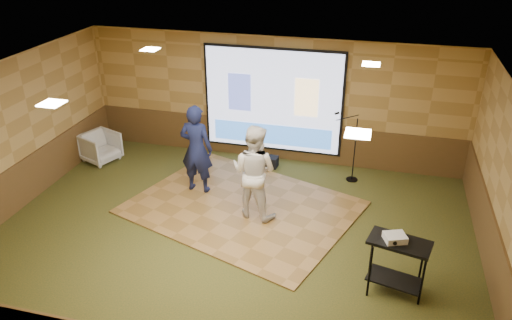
% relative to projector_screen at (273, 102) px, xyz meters
% --- Properties ---
extents(ground, '(9.00, 9.00, 0.00)m').
position_rel_projector_screen_xyz_m(ground, '(0.00, -3.44, -1.47)').
color(ground, '#2B3819').
rests_on(ground, ground).
extents(room_shell, '(9.04, 7.04, 3.02)m').
position_rel_projector_screen_xyz_m(room_shell, '(0.00, -3.44, 0.62)').
color(room_shell, '#B38C4A').
rests_on(room_shell, ground).
extents(wainscot_back, '(9.00, 0.04, 0.95)m').
position_rel_projector_screen_xyz_m(wainscot_back, '(0.00, 0.04, -1.00)').
color(wainscot_back, '#533F1B').
rests_on(wainscot_back, ground).
extents(wainscot_left, '(0.04, 7.00, 0.95)m').
position_rel_projector_screen_xyz_m(wainscot_left, '(-4.48, -3.44, -1.00)').
color(wainscot_left, '#533F1B').
rests_on(wainscot_left, ground).
extents(wainscot_right, '(0.04, 7.00, 0.95)m').
position_rel_projector_screen_xyz_m(wainscot_right, '(4.48, -3.44, -1.00)').
color(wainscot_right, '#533F1B').
rests_on(wainscot_right, ground).
extents(projector_screen, '(3.32, 0.06, 2.52)m').
position_rel_projector_screen_xyz_m(projector_screen, '(0.00, 0.00, 0.00)').
color(projector_screen, black).
rests_on(projector_screen, room_shell).
extents(downlight_nw, '(0.32, 0.32, 0.02)m').
position_rel_projector_screen_xyz_m(downlight_nw, '(-2.20, -1.64, 1.50)').
color(downlight_nw, '#FFE5BF').
rests_on(downlight_nw, room_shell).
extents(downlight_ne, '(0.32, 0.32, 0.02)m').
position_rel_projector_screen_xyz_m(downlight_ne, '(2.20, -1.64, 1.50)').
color(downlight_ne, '#FFE5BF').
rests_on(downlight_ne, room_shell).
extents(downlight_sw, '(0.32, 0.32, 0.02)m').
position_rel_projector_screen_xyz_m(downlight_sw, '(-2.20, -4.94, 1.50)').
color(downlight_sw, '#FFE5BF').
rests_on(downlight_sw, room_shell).
extents(downlight_se, '(0.32, 0.32, 0.02)m').
position_rel_projector_screen_xyz_m(downlight_se, '(2.20, -4.94, 1.50)').
color(downlight_se, '#FFE5BF').
rests_on(downlight_se, room_shell).
extents(dance_floor, '(5.14, 4.50, 0.03)m').
position_rel_projector_screen_xyz_m(dance_floor, '(-0.07, -2.42, -1.46)').
color(dance_floor, olive).
rests_on(dance_floor, ground).
extents(player_left, '(0.73, 0.50, 1.94)m').
position_rel_projector_screen_xyz_m(player_left, '(-1.19, -1.97, -0.47)').
color(player_left, '#151C44').
rests_on(player_left, dance_floor).
extents(player_right, '(1.07, 0.92, 1.91)m').
position_rel_projector_screen_xyz_m(player_right, '(0.24, -2.62, -0.49)').
color(player_right, silver).
rests_on(player_right, dance_floor).
extents(av_table, '(0.93, 0.49, 0.98)m').
position_rel_projector_screen_xyz_m(av_table, '(2.96, -4.25, -0.79)').
color(av_table, black).
rests_on(av_table, ground).
extents(projector, '(0.39, 0.36, 0.11)m').
position_rel_projector_screen_xyz_m(projector, '(2.88, -4.25, -0.44)').
color(projector, white).
rests_on(projector, av_table).
extents(mic_stand, '(0.63, 0.26, 1.62)m').
position_rel_projector_screen_xyz_m(mic_stand, '(1.96, -0.64, -0.98)').
color(mic_stand, black).
rests_on(mic_stand, ground).
extents(banquet_chair, '(1.01, 1.00, 0.72)m').
position_rel_projector_screen_xyz_m(banquet_chair, '(-4.00, -1.17, -1.12)').
color(banquet_chair, gray).
rests_on(banquet_chair, ground).
extents(duffel_bag, '(0.43, 0.30, 0.26)m').
position_rel_projector_screen_xyz_m(duffel_bag, '(0.03, -0.46, -1.35)').
color(duffel_bag, black).
rests_on(duffel_bag, ground).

